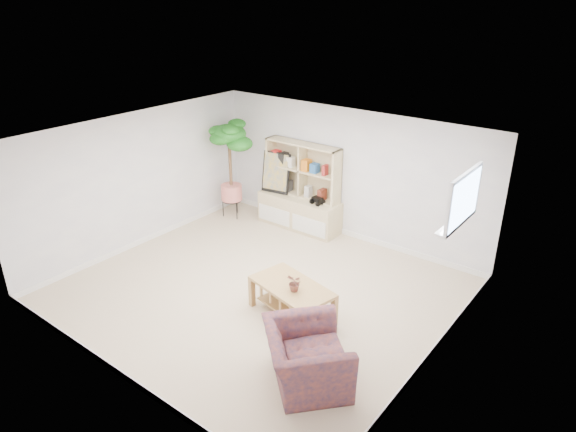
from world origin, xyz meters
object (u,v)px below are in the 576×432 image
Objects in this scene: storage_unit at (299,187)px; coffee_table at (292,300)px; floor_tree at (231,170)px; armchair at (307,354)px.

coffee_table is (1.69, -2.46, -0.59)m from storage_unit.
floor_tree is 5.06m from armchair.
coffee_table is 3.77m from floor_tree.
floor_tree reaches higher than armchair.
armchair is (4.02, -3.01, -0.60)m from floor_tree.
coffee_table is at bearing -55.58° from storage_unit.
storage_unit reaches higher than armchair.
floor_tree is 1.88× the size of armchair.
coffee_table is at bearing -3.27° from armchair.
storage_unit is 1.39× the size of coffee_table.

